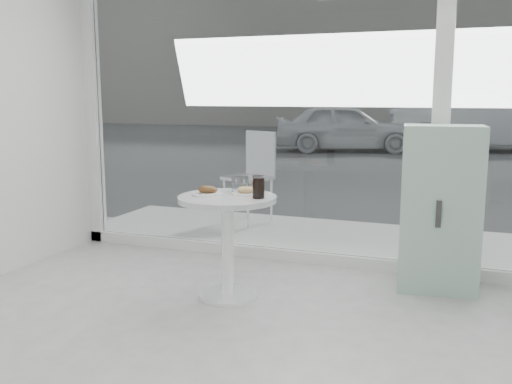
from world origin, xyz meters
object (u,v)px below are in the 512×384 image
at_px(mint_cabinet, 440,209).
at_px(water_tumbler_a, 236,185).
at_px(car_silver, 481,122).
at_px(patio_chair, 253,171).
at_px(plate_fritter, 208,191).
at_px(plate_donut, 246,192).
at_px(car_white, 346,127).
at_px(water_tumbler_b, 244,185).
at_px(main_table, 227,225).
at_px(cola_glass, 258,187).

bearing_deg(mint_cabinet, water_tumbler_a, -165.04).
xyz_separation_m(car_silver, water_tumbler_a, (-1.86, -12.56, 0.04)).
xyz_separation_m(patio_chair, plate_fritter, (0.53, -2.30, 0.16)).
distance_m(mint_cabinet, plate_fritter, 1.78).
bearing_deg(plate_donut, mint_cabinet, 25.27).
distance_m(car_white, water_tumbler_a, 11.32).
xyz_separation_m(plate_fritter, water_tumbler_b, (0.20, 0.21, 0.03)).
xyz_separation_m(main_table, car_silver, (1.85, 12.76, 0.23)).
relative_size(water_tumbler_a, water_tumbler_b, 1.00).
bearing_deg(main_table, water_tumbler_a, 92.78).
distance_m(mint_cabinet, water_tumbler_a, 1.57).
bearing_deg(cola_glass, patio_chair, 111.93).
relative_size(patio_chair, plate_donut, 4.81).
bearing_deg(car_white, water_tumbler_a, 171.55).
height_order(car_silver, water_tumbler_b, car_silver).
xyz_separation_m(patio_chair, water_tumbler_b, (0.73, -2.09, 0.18)).
bearing_deg(water_tumbler_b, car_silver, 81.86).
bearing_deg(patio_chair, water_tumbler_b, -48.20).
bearing_deg(water_tumbler_a, water_tumbler_b, 4.03).
xyz_separation_m(water_tumbler_a, cola_glass, (0.25, -0.20, 0.03)).
relative_size(main_table, car_white, 0.20).
bearing_deg(plate_donut, main_table, -130.41).
distance_m(car_white, plate_donut, 11.41).
bearing_deg(plate_donut, water_tumbler_b, 120.66).
xyz_separation_m(main_table, cola_glass, (0.24, -0.01, 0.30)).
distance_m(mint_cabinet, plate_donut, 1.49).
xyz_separation_m(main_table, water_tumbler_a, (-0.01, 0.20, 0.27)).
xyz_separation_m(plate_fritter, cola_glass, (0.40, -0.00, 0.05)).
bearing_deg(car_silver, car_white, 107.93).
relative_size(patio_chair, water_tumbler_a, 8.87).
xyz_separation_m(patio_chair, car_silver, (2.53, 10.47, 0.15)).
xyz_separation_m(main_table, plate_fritter, (-0.15, -0.00, 0.25)).
distance_m(patio_chair, water_tumbler_b, 2.22).
bearing_deg(water_tumbler_b, plate_fritter, -134.83).
relative_size(car_silver, water_tumbler_b, 40.65).
bearing_deg(patio_chair, water_tumbler_a, -49.75).
height_order(main_table, patio_chair, patio_chair).
bearing_deg(mint_cabinet, main_table, -158.43).
bearing_deg(water_tumbler_a, plate_fritter, -125.34).
relative_size(mint_cabinet, plate_donut, 5.91).
relative_size(mint_cabinet, water_tumbler_a, 10.90).
distance_m(patio_chair, cola_glass, 2.48).
bearing_deg(plate_fritter, cola_glass, -0.11).
height_order(main_table, water_tumbler_b, water_tumbler_b).
distance_m(main_table, car_silver, 12.89).
xyz_separation_m(patio_chair, water_tumbler_a, (0.67, -2.09, 0.18)).
bearing_deg(plate_fritter, car_white, 96.88).
distance_m(main_table, water_tumbler_b, 0.34).
bearing_deg(mint_cabinet, plate_fritter, -160.59).
bearing_deg(water_tumbler_b, car_white, 98.04).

